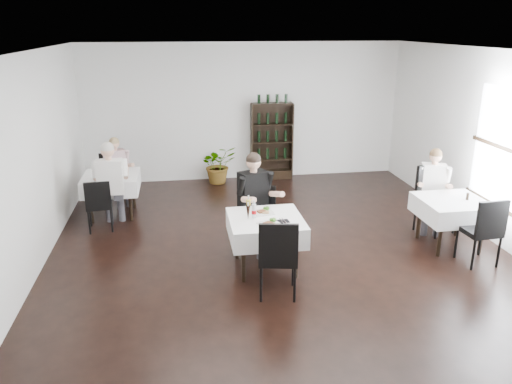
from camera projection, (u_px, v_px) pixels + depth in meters
The scene contains 23 objects.
room_shell at pixel (288, 167), 6.81m from camera, with size 9.00×9.00×9.00m.
wine_shelf at pixel (272, 142), 11.14m from camera, with size 0.90×0.28×1.75m.
main_table at pixel (266, 228), 7.04m from camera, with size 1.03×1.03×0.77m.
left_table at pixel (111, 183), 9.03m from camera, with size 0.98×0.98×0.77m.
right_table at pixel (452, 209), 7.77m from camera, with size 0.98×0.98×0.77m.
potted_tree at pixel (218, 164), 10.97m from camera, with size 0.76×0.65×0.84m, color #245F20.
main_chair_far at pixel (260, 213), 7.79m from camera, with size 0.57×0.57×0.97m.
main_chair_near at pixel (278, 254), 6.27m from camera, with size 0.57×0.57×1.07m.
left_chair_far at pixel (113, 175), 9.75m from camera, with size 0.53×0.53×0.97m.
left_chair_near at pixel (99, 202), 8.35m from camera, with size 0.45×0.46×0.91m.
right_chair_far at pixel (433, 194), 8.37m from camera, with size 0.68×0.68×1.13m.
right_chair_near at pixel (484, 227), 7.13m from camera, with size 0.50×0.51×1.04m.
diner_main at pixel (256, 195), 7.53m from camera, with size 0.68×0.72×1.54m.
diner_left_far at pixel (117, 166), 9.56m from camera, with size 0.59×0.62×1.32m.
diner_left_near at pixel (111, 178), 8.38m from camera, with size 0.59×0.59×1.53m.
diner_right_far at pixel (433, 184), 8.32m from camera, with size 0.62×0.65×1.41m.
plate_far at pixel (264, 212), 7.18m from camera, with size 0.30×0.30×0.08m.
plate_near at pixel (270, 224), 6.75m from camera, with size 0.35×0.35×0.08m.
pilsner_dark at pixel (248, 213), 6.90m from camera, with size 0.06×0.06×0.26m.
pilsner_lager at pixel (249, 208), 7.01m from camera, with size 0.07×0.07×0.31m.
coke_bottle at pixel (254, 211), 6.96m from camera, with size 0.07×0.07×0.26m.
napkin_cutlery at pixel (283, 221), 6.87m from camera, with size 0.18×0.19×0.02m.
pepper_mill at pixel (468, 196), 7.70m from camera, with size 0.05×0.05×0.11m, color black.
Camera 1 is at (-1.45, -6.41, 3.35)m, focal length 35.00 mm.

